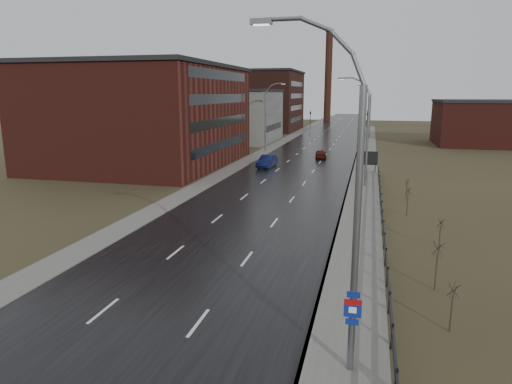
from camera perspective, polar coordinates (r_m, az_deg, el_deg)
The scene contains 25 objects.
ground at distance 18.51m, azimuth -19.12°, elevation -20.25°, with size 320.00×320.00×0.00m, color #2D2819.
road at distance 74.05m, azimuth 6.90°, elevation 4.65°, with size 14.00×300.00×0.06m, color black.
sidewalk_right at distance 48.82m, azimuth 13.20°, elevation 0.54°, with size 3.20×180.00×0.18m, color #595651.
curb_right at distance 48.85m, azimuth 11.42°, elevation 0.63°, with size 0.16×180.00×0.18m, color slate.
sidewalk_left at distance 75.49m, azimuth 0.70°, elevation 4.91°, with size 2.40×260.00×0.12m, color #595651.
warehouse_near at distance 65.26m, azimuth -13.59°, elevation 9.32°, with size 22.44×28.56×13.50m.
warehouse_mid at distance 94.90m, azimuth -2.58°, elevation 9.56°, with size 16.32×20.40×10.50m.
warehouse_far at distance 125.05m, azimuth -0.84°, elevation 11.37°, with size 26.52×24.48×15.50m.
building_right at distance 97.35m, azimuth 26.87°, elevation 7.74°, with size 18.36×16.32×8.50m.
smokestack at distance 163.65m, azimuth 9.02°, elevation 14.15°, with size 2.70×2.70×30.70m.
streetlight_main at distance 15.31m, azimuth 11.37°, elevation -1.91°, with size 3.91×0.29×12.11m.
streetlight_right_mid at distance 49.01m, azimuth 13.43°, elevation 7.37°, with size 3.36×0.28×11.35m.
streetlight_left at distance 76.81m, azimuth 1.42°, elevation 9.36°, with size 3.36×0.28×11.35m.
streetlight_right_far at distance 102.92m, azimuth 13.91°, elevation 9.75°, with size 3.36×0.28×11.35m.
guardrail at distance 32.47m, azimuth 15.68°, elevation -4.35°, with size 0.10×53.05×1.10m.
shrub_b at distance 21.01m, azimuth 23.29°, elevation -12.97°, with size 0.51×0.54×2.15m.
shrub_c at distance 24.79m, azimuth 21.66°, elevation -8.41°, with size 0.60×0.64×2.56m.
shrub_d at distance 31.37m, azimuth 22.03°, elevation -4.72°, with size 0.48×0.50×2.00m.
shrub_e at distance 38.68m, azimuth 18.43°, elevation -0.98°, with size 0.58×0.61×2.44m.
shrub_f at distance 44.28m, azimuth 18.33°, elevation 0.35°, with size 0.48×0.51×2.02m.
billboard at distance 58.03m, azimuth 13.96°, elevation 4.05°, with size 2.03×0.17×2.73m.
traffic_light_left at distance 134.04m, azimuth 6.81°, elevation 10.00°, with size 0.58×2.73×5.30m.
traffic_light_right at distance 132.95m, azimuth 13.77°, elevation 9.72°, with size 0.58×2.73×5.30m.
car_near at distance 60.82m, azimuth 1.39°, elevation 3.81°, with size 1.68×4.82×1.59m, color #0C123E.
car_far at distance 69.90m, azimuth 8.11°, elevation 4.71°, with size 1.62×4.03×1.37m, color #48150C.
Camera 1 is at (9.07, -12.85, 9.75)m, focal length 32.00 mm.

